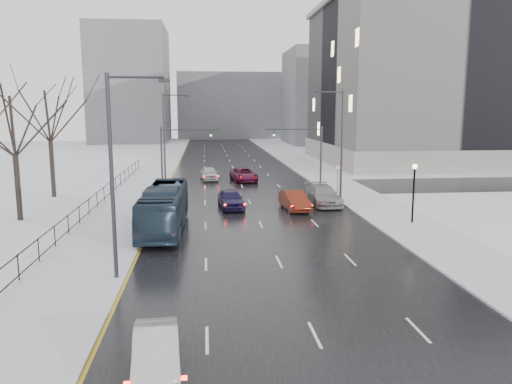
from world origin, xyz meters
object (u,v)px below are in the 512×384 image
object	(u,v)px
lamppost_r_mid	(414,185)
sedan_right_near	(295,200)
streetlight_l_near	(116,167)
mast_signal_left	(172,150)
streetlight_l_far	(166,134)
sedan_right_cross	(244,175)
streetlight_r_mid	(339,139)
sedan_right_far	(323,195)
sedan_center_near	(231,199)
tree_park_e	(54,198)
bus	(164,208)
tree_park_d	(21,221)
mast_signal_right	(311,149)
no_uturn_sign	(338,170)
sedan_left_near	(156,352)
sedan_center_far	(209,173)

from	to	relation	value
lamppost_r_mid	sedan_right_near	distance (m)	9.92
streetlight_l_near	mast_signal_left	world-z (taller)	streetlight_l_near
streetlight_l_far	sedan_right_cross	bearing A→B (deg)	5.86
streetlight_r_mid	sedan_right_far	world-z (taller)	streetlight_r_mid
streetlight_l_near	sedan_center_near	world-z (taller)	streetlight_l_near
tree_park_e	bus	world-z (taller)	tree_park_e
tree_park_d	lamppost_r_mid	distance (m)	29.23
mast_signal_right	streetlight_r_mid	bearing A→B (deg)	-84.00
streetlight_r_mid	sedan_center_near	bearing A→B (deg)	-164.14
streetlight_l_far	streetlight_r_mid	bearing A→B (deg)	-36.30
mast_signal_right	no_uturn_sign	distance (m)	4.77
streetlight_l_far	mast_signal_right	size ratio (longest dim) A/B	1.54
mast_signal_left	bus	size ratio (longest dim) A/B	0.59
sedan_center_near	sedan_right_far	bearing A→B (deg)	-0.15
tree_park_e	sedan_right_near	distance (m)	23.04
bus	sedan_right_far	world-z (taller)	bus
sedan_center_near	tree_park_e	bearing A→B (deg)	151.71
streetlight_l_near	sedan_right_near	xyz separation A→B (m)	(11.56, 16.01, -4.79)
no_uturn_sign	mast_signal_left	bearing A→B (deg)	166.40
sedan_left_near	sedan_center_near	size ratio (longest dim) A/B	0.87
sedan_right_near	sedan_center_far	bearing A→B (deg)	105.42
sedan_right_near	lamppost_r_mid	bearing A→B (deg)	-43.61
mast_signal_right	sedan_center_near	size ratio (longest dim) A/B	1.39
bus	sedan_right_far	size ratio (longest dim) A/B	1.89
tree_park_e	sedan_center_far	world-z (taller)	tree_park_e
streetlight_l_far	sedan_right_far	size ratio (longest dim) A/B	1.72
bus	streetlight_l_far	bearing A→B (deg)	95.21
tree_park_d	bus	size ratio (longest dim) A/B	1.14
sedan_left_near	sedan_center_near	distance (m)	26.47
tree_park_d	sedan_right_cross	world-z (taller)	tree_park_d
sedan_right_cross	sedan_center_far	bearing A→B (deg)	153.88
sedan_center_near	sedan_right_near	size ratio (longest dim) A/B	0.98
lamppost_r_mid	streetlight_r_mid	bearing A→B (deg)	105.82
bus	mast_signal_right	bearing A→B (deg)	53.46
streetlight_l_far	sedan_center_far	bearing A→B (deg)	25.57
streetlight_l_near	bus	xyz separation A→B (m)	(1.36, 10.04, -4.05)
sedan_left_near	streetlight_r_mid	bearing A→B (deg)	59.61
streetlight_r_mid	bus	distance (m)	18.44
streetlight_l_near	mast_signal_right	xyz separation A→B (m)	(15.49, 28.00, -1.51)
tree_park_d	no_uturn_sign	size ratio (longest dim) A/B	4.63
sedan_right_far	sedan_center_far	world-z (taller)	sedan_right_far
sedan_right_near	sedan_right_cross	xyz separation A→B (m)	(-2.90, 16.88, -0.03)
sedan_center_far	sedan_right_near	bearing A→B (deg)	-74.84
mast_signal_right	mast_signal_left	size ratio (longest dim) A/B	1.00
tree_park_e	streetlight_l_far	world-z (taller)	streetlight_l_far
streetlight_l_far	sedan_center_far	xyz separation A→B (m)	(4.67, 2.23, -4.79)
streetlight_l_far	sedan_right_cross	world-z (taller)	streetlight_l_far
tree_park_d	lamppost_r_mid	world-z (taller)	tree_park_d
bus	sedan_center_far	world-z (taller)	bus
streetlight_l_far	sedan_right_near	distance (m)	20.31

